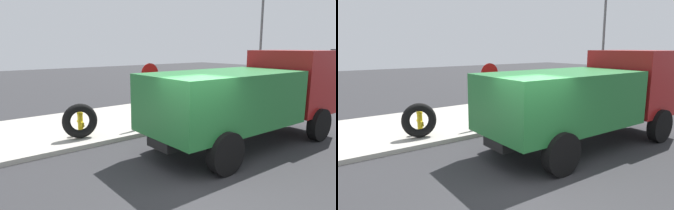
# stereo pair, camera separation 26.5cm
# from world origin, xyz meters

# --- Properties ---
(ground_plane) EXTENTS (80.00, 80.00, 0.00)m
(ground_plane) POSITION_xyz_m (0.00, 0.00, 0.00)
(ground_plane) COLOR #2D2D30
(sidewalk_curb) EXTENTS (36.00, 5.00, 0.15)m
(sidewalk_curb) POSITION_xyz_m (0.00, 6.50, 0.07)
(sidewalk_curb) COLOR #ADA89E
(sidewalk_curb) RESTS_ON ground
(fire_hydrant) EXTENTS (0.21, 0.47, 0.84)m
(fire_hydrant) POSITION_xyz_m (-0.66, 5.17, 0.60)
(fire_hydrant) COLOR yellow
(fire_hydrant) RESTS_ON sidewalk_curb
(loose_tire) EXTENTS (1.19, 0.56, 1.16)m
(loose_tire) POSITION_xyz_m (-0.84, 4.76, 0.73)
(loose_tire) COLOR black
(loose_tire) RESTS_ON sidewalk_curb
(stop_sign) EXTENTS (0.76, 0.08, 2.37)m
(stop_sign) POSITION_xyz_m (1.96, 4.74, 1.80)
(stop_sign) COLOR gray
(stop_sign) RESTS_ON sidewalk_curb
(dump_truck_green) EXTENTS (7.06, 2.94, 3.00)m
(dump_truck_green) POSITION_xyz_m (3.45, 1.25, 1.61)
(dump_truck_green) COLOR #237033
(dump_truck_green) RESTS_ON ground
(street_light_pole) EXTENTS (0.12, 0.12, 5.42)m
(street_light_pole) POSITION_xyz_m (8.94, 4.76, 2.86)
(street_light_pole) COLOR #595B5E
(street_light_pole) RESTS_ON sidewalk_curb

